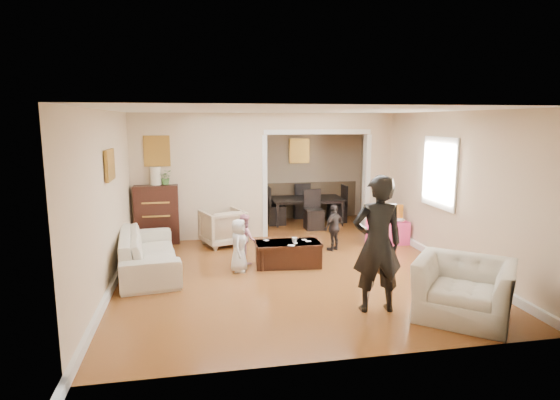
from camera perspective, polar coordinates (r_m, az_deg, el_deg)
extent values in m
plane|color=#975427|center=(8.23, 0.26, -7.46)|extent=(7.00, 7.00, 0.00)
cube|color=#CBB194|center=(9.58, -9.92, 2.83)|extent=(2.75, 0.18, 2.60)
cube|color=#CBB194|center=(10.37, 11.91, 3.29)|extent=(0.55, 0.18, 2.60)
cube|color=#CBB194|center=(9.86, 4.63, 9.69)|extent=(2.22, 0.18, 0.35)
cube|color=white|center=(8.49, 19.25, 3.23)|extent=(0.03, 0.95, 1.10)
cube|color=brown|center=(9.46, -15.04, 5.90)|extent=(0.45, 0.03, 0.55)
cube|color=brown|center=(7.24, -20.37, 4.10)|extent=(0.03, 0.55, 0.40)
cube|color=brown|center=(11.47, 2.41, 6.11)|extent=(0.45, 0.03, 0.55)
imported|color=beige|center=(7.88, -16.03, -6.16)|extent=(1.14, 2.33, 0.65)
imported|color=#C6AB89|center=(9.18, -7.12, -3.38)|extent=(0.98, 0.99, 0.72)
imported|color=beige|center=(6.27, 21.86, -10.26)|extent=(1.51, 1.49, 0.74)
cube|color=#351510|center=(9.57, -15.01, -1.67)|extent=(0.86, 0.48, 1.18)
cylinder|color=beige|center=(9.46, -15.21, 2.91)|extent=(0.22, 0.22, 0.36)
imported|color=#437433|center=(9.44, -14.00, 2.76)|extent=(0.27, 0.23, 0.30)
cube|color=#321710|center=(7.88, 0.99, -6.69)|extent=(1.14, 0.65, 0.41)
imported|color=white|center=(7.79, 1.79, -5.00)|extent=(0.10, 0.10, 0.09)
cube|color=#FF4392|center=(9.56, 13.92, -3.85)|extent=(0.50, 0.50, 0.46)
cube|color=gold|center=(9.62, 14.42, -1.47)|extent=(0.20, 0.08, 0.30)
cylinder|color=#25B6BB|center=(9.41, 13.56, -2.36)|extent=(0.08, 0.08, 0.08)
cube|color=red|center=(9.56, 13.04, -2.24)|extent=(0.10, 0.09, 0.05)
imported|color=silver|center=(9.42, 14.57, -2.48)|extent=(0.22, 0.22, 0.05)
imported|color=black|center=(11.07, 3.38, -1.33)|extent=(1.75, 1.00, 0.61)
imported|color=black|center=(6.01, 12.00, -5.37)|extent=(0.68, 0.47, 1.79)
imported|color=silver|center=(7.55, -5.13, -5.63)|extent=(0.38, 0.49, 0.87)
imported|color=pink|center=(8.00, -4.38, -4.78)|extent=(0.42, 0.49, 0.86)
imported|color=black|center=(8.78, 6.74, -3.39)|extent=(0.56, 0.48, 0.89)
cube|color=white|center=(7.94, -1.72, -5.02)|extent=(0.10, 0.11, 0.00)
cube|color=white|center=(7.89, 3.52, -5.13)|extent=(0.11, 0.09, 0.00)
cube|color=white|center=(7.62, 1.41, -5.66)|extent=(0.14, 0.13, 0.00)
cube|color=white|center=(7.76, 1.96, -5.37)|extent=(0.07, 0.08, 0.00)
cube|color=white|center=(7.98, 3.01, -4.95)|extent=(0.09, 0.08, 0.00)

